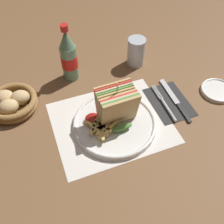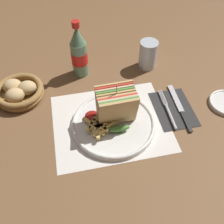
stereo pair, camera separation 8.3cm
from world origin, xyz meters
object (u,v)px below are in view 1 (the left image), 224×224
Objects in this scene: coke_bottle_near at (69,57)px; fork at (166,106)px; glass_near at (136,52)px; side_saucer at (218,90)px; knife at (175,100)px; club_sandwich at (117,107)px; plate_main at (114,122)px; bread_basket at (12,102)px.

fork is at bearing -45.69° from coke_bottle_near.
glass_near is 0.92× the size of side_saucer.
fork is 0.05m from knife.
club_sandwich is 0.23m from knife.
plate_main is 0.35m from bread_basket.
club_sandwich is at bearing 26.17° from plate_main.
glass_near reaches higher than fork.
fork is at bearing -0.10° from club_sandwich.
club_sandwich reaches higher than plate_main.
glass_near is at bearing 129.62° from side_saucer.
plate_main is at bearing -126.24° from glass_near.
coke_bottle_near reaches higher than bread_basket.
plate_main is at bearing -179.10° from side_saucer.
coke_bottle_near reaches higher than side_saucer.
side_saucer is at bearing -50.38° from glass_near.
plate_main is 1.59× the size of bread_basket.
club_sandwich is 0.36m from bread_basket.
coke_bottle_near is at bearing 104.13° from plate_main.
side_saucer is at bearing 1.81° from fork.
plate_main is 1.25× the size of knife.
plate_main is at bearing -153.83° from club_sandwich.
coke_bottle_near reaches higher than knife.
knife is at bearing 175.16° from side_saucer.
knife is (0.22, 0.01, -0.07)m from club_sandwich.
glass_near is at bearing 8.23° from bread_basket.
coke_bottle_near is at bearing 136.00° from fork.
glass_near is (0.19, 0.26, 0.04)m from plate_main.
coke_bottle_near is (-0.08, 0.26, 0.02)m from club_sandwich.
club_sandwich is 0.28m from coke_bottle_near.
plate_main is 2.23× the size of side_saucer.
club_sandwich reaches higher than bread_basket.
knife is at bearing -79.24° from glass_near.
knife is 0.25m from glass_near.
club_sandwich is at bearing -125.04° from glass_near.
club_sandwich reaches higher than glass_near.
bread_basket is (-0.48, 0.18, 0.02)m from fork.
fork is 1.47× the size of side_saucer.
plate_main is at bearing -176.55° from fork.
fork is at bearing -89.84° from glass_near.
club_sandwich is 0.74× the size of knife.
bread_basket is (-0.22, -0.08, -0.07)m from coke_bottle_near.
plate_main is 1.52× the size of fork.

